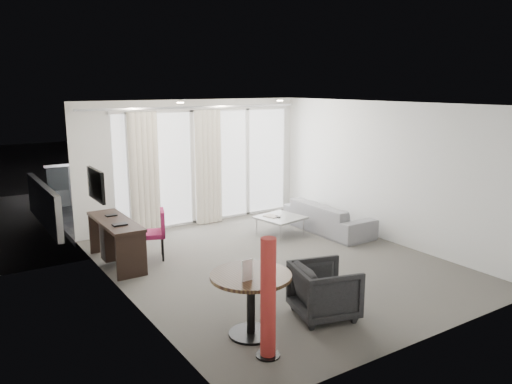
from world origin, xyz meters
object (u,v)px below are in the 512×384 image
red_lamp (268,298)px  tub_armchair (324,291)px  coffee_table (280,225)px  round_table (251,305)px  sofa (328,217)px  rattan_chair_b (219,184)px  desk (116,242)px  rattan_chair_a (220,191)px  desk_chair (151,235)px

red_lamp → tub_armchair: red_lamp is taller
coffee_table → round_table: bearing=-130.4°
sofa → rattan_chair_b: (-0.46, 3.72, 0.12)m
desk → tub_armchair: desk is taller
tub_armchair → rattan_chair_a: size_ratio=0.88×
tub_armchair → sofa: (2.55, 2.87, -0.05)m
tub_armchair → rattan_chair_b: size_ratio=0.93×
desk_chair → tub_armchair: desk_chair is taller
round_table → coffee_table: round_table is taller
round_table → tub_armchair: size_ratio=1.25×
desk → desk_chair: 0.59m
round_table → sofa: 4.54m
coffee_table → sofa: (0.95, -0.34, 0.11)m
desk_chair → rattan_chair_b: bearing=66.9°
desk → desk_chair: (0.58, -0.08, 0.05)m
desk_chair → sofa: 3.61m
desk → rattan_chair_a: size_ratio=1.83×
desk_chair → round_table: desk_chair is taller
rattan_chair_a → rattan_chair_b: 1.09m
desk → desk_chair: bearing=-7.9°
rattan_chair_a → desk_chair: bearing=-143.9°
desk_chair → red_lamp: red_lamp is taller
tub_armchair → rattan_chair_a: bearing=-0.9°
red_lamp → round_table: bearing=79.0°
rattan_chair_a → rattan_chair_b: rattan_chair_a is taller
desk → tub_armchair: (1.62, -3.31, -0.02)m
desk → rattan_chair_b: rattan_chair_b is taller
red_lamp → sofa: size_ratio=0.67×
desk_chair → rattan_chair_a: (2.63, 2.39, 0.01)m
desk → red_lamp: size_ratio=1.18×
coffee_table → rattan_chair_a: 2.43m
red_lamp → tub_armchair: (1.14, 0.41, -0.32)m
round_table → rattan_chair_a: 6.12m
desk_chair → red_lamp: size_ratio=0.63×
desk_chair → round_table: 3.14m
coffee_table → rattan_chair_b: 3.42m
coffee_table → rattan_chair_b: size_ratio=0.98×
round_table → coffee_table: 4.09m
red_lamp → sofa: red_lamp is taller
desk_chair → rattan_chair_b: desk_chair is taller
desk_chair → coffee_table: (2.64, -0.03, -0.24)m
rattan_chair_a → tub_armchair: bearing=-111.9°
desk → rattan_chair_b: size_ratio=1.93×
round_table → sofa: bearing=37.7°
red_lamp → coffee_table: size_ratio=1.68×
rattan_chair_b → round_table: bearing=-106.6°
sofa → rattan_chair_b: bearing=7.1°
sofa → desk_chair: bearing=84.2°
red_lamp → coffee_table: (2.75, 3.61, -0.49)m
coffee_table → rattan_chair_b: bearing=81.8°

